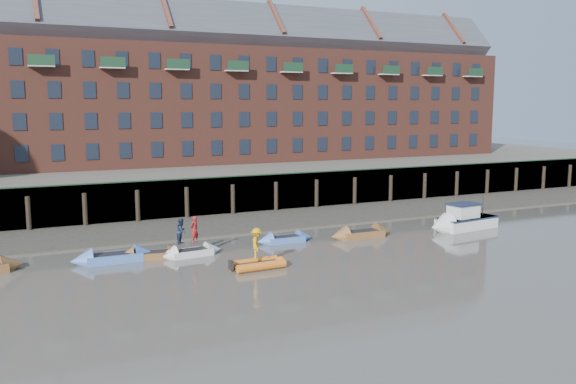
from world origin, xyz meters
TOP-DOWN VIEW (x-y plane):
  - ground at (0.00, 0.00)m, footprint 220.00×220.00m
  - foreshore at (0.00, 18.00)m, footprint 110.00×8.00m
  - mud_band at (0.00, 14.60)m, footprint 110.00×1.60m
  - river_wall at (-0.00, 22.38)m, footprint 110.00×1.23m
  - bank_terrace at (0.00, 36.00)m, footprint 110.00×28.00m
  - apartment_terrace at (-0.00, 36.99)m, footprint 80.60×15.56m
  - rowboat_1 at (-9.73, 10.02)m, footprint 5.02×1.50m
  - rowboat_2 at (-7.56, 9.84)m, footprint 4.29×1.74m
  - rowboat_3 at (-5.17, 9.45)m, footprint 4.15×1.61m
  - rowboat_4 at (1.69, 10.46)m, footprint 4.05×1.19m
  - rowboat_6 at (7.21, 9.54)m, footprint 4.85×1.42m
  - rib_tender at (-2.37, 5.06)m, footprint 3.27×1.67m
  - motor_launch at (15.10, 8.77)m, footprint 6.25×2.71m
  - person_rower_a at (-4.90, 9.52)m, footprint 0.74×0.67m
  - person_rower_b at (-5.70, 9.60)m, footprint 0.95×0.98m
  - person_rib_crew at (-2.53, 5.10)m, footprint 1.07×1.34m

SIDE VIEW (x-z plane):
  - ground at x=0.00m, z-range 0.00..0.00m
  - foreshore at x=0.00m, z-range -0.25..0.25m
  - mud_band at x=0.00m, z-range -0.05..0.05m
  - rowboat_4 at x=1.69m, z-range -0.38..0.79m
  - rowboat_3 at x=-5.17m, z-range -0.38..0.80m
  - rowboat_2 at x=-7.56m, z-range -0.39..0.82m
  - rib_tender at x=-2.37m, z-range -0.04..0.53m
  - rowboat_6 at x=7.21m, z-range -0.45..0.95m
  - rowboat_1 at x=-9.73m, z-range -0.47..0.98m
  - motor_launch at x=15.10m, z-range -0.61..1.88m
  - person_rib_crew at x=-2.53m, z-range 0.53..2.35m
  - person_rower_b at x=-5.70m, z-range 0.79..2.38m
  - river_wall at x=0.00m, z-range -0.06..3.24m
  - bank_terrace at x=0.00m, z-range 0.00..3.20m
  - person_rower_a at x=-4.90m, z-range 0.79..2.48m
  - apartment_terrace at x=0.00m, z-range 2.34..23.31m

